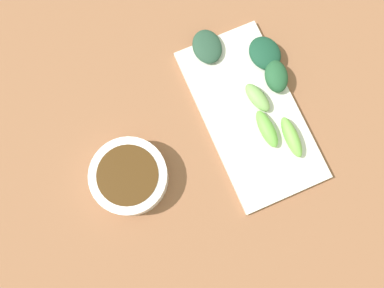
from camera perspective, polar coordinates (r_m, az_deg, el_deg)
tabletop at (r=0.77m, az=3.80°, el=0.33°), size 2.10×2.10×0.02m
sauce_bowl at (r=0.73m, az=-8.42°, el=-4.77°), size 0.13×0.13×0.05m
serving_plate at (r=0.77m, az=7.96°, el=4.07°), size 0.17×0.32×0.01m
broccoli_stalk_0 at (r=0.76m, az=13.41°, el=0.92°), size 0.03×0.08×0.02m
broccoli_leafy_1 at (r=0.79m, az=2.08°, el=13.13°), size 0.06×0.07×0.02m
broccoli_stalk_2 at (r=0.75m, az=10.17°, el=2.03°), size 0.03×0.07×0.02m
broccoli_leafy_3 at (r=0.80m, az=9.90°, el=12.10°), size 0.06×0.07×0.02m
broccoli_leafy_4 at (r=0.78m, az=11.42°, el=9.04°), size 0.06×0.07×0.03m
broccoli_stalk_5 at (r=0.76m, az=8.92°, el=6.26°), size 0.04×0.07×0.02m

